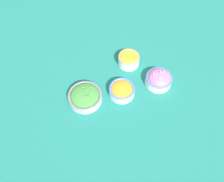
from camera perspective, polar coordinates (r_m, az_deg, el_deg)
ground_plane at (r=1.12m, az=0.00°, el=-0.79°), size 3.00×3.00×0.00m
bowl_red_onion at (r=1.16m, az=12.12°, el=3.09°), size 0.14×0.14×0.08m
bowl_carrots at (r=1.10m, az=2.59°, el=0.23°), size 0.13×0.13×0.06m
bowl_broccoli at (r=1.09m, az=-7.08°, el=-1.39°), size 0.17×0.17×0.07m
bowl_squash at (r=1.21m, az=4.40°, el=8.34°), size 0.12×0.12×0.08m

